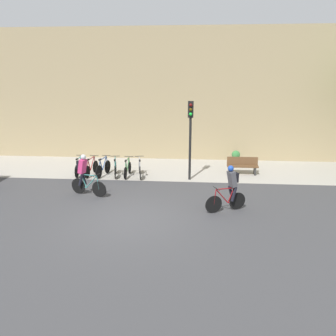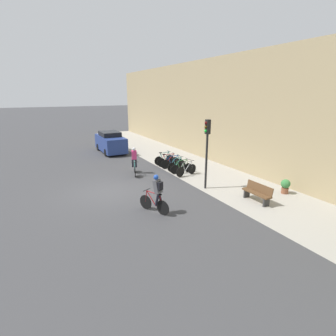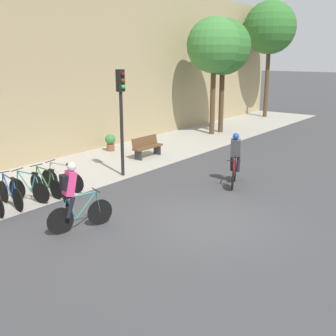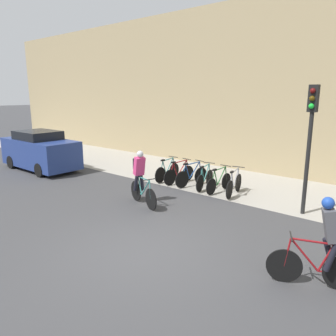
{
  "view_description": "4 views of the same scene",
  "coord_description": "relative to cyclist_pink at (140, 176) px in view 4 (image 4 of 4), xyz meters",
  "views": [
    {
      "loc": [
        2.18,
        -10.55,
        4.93
      ],
      "look_at": [
        1.14,
        2.57,
        1.22
      ],
      "focal_mm": 35.0,
      "sensor_mm": 36.0,
      "label": 1
    },
    {
      "loc": [
        13.23,
        -3.43,
        5.14
      ],
      "look_at": [
        0.7,
        3.23,
        1.07
      ],
      "focal_mm": 28.0,
      "sensor_mm": 36.0,
      "label": 2
    },
    {
      "loc": [
        -8.82,
        -5.48,
        4.32
      ],
      "look_at": [
        0.95,
        2.0,
        0.99
      ],
      "focal_mm": 45.0,
      "sensor_mm": 36.0,
      "label": 3
    },
    {
      "loc": [
        4.95,
        -4.93,
        3.56
      ],
      "look_at": [
        -1.1,
        2.23,
        1.43
      ],
      "focal_mm": 35.0,
      "sensor_mm": 36.0,
      "label": 4
    }
  ],
  "objects": [
    {
      "name": "parked_bike_1",
      "position": [
        -0.61,
        2.82,
        -0.55
      ],
      "size": [
        0.46,
        1.67,
        0.96
      ],
      "color": "black",
      "rests_on": "ground"
    },
    {
      "name": "cyclist_grey",
      "position": [
        5.99,
        -1.26,
        0.0
      ],
      "size": [
        1.55,
        0.75,
        1.78
      ],
      "color": "black",
      "rests_on": "ground"
    },
    {
      "name": "parked_bike_0",
      "position": [
        -1.24,
        2.82,
        -0.55
      ],
      "size": [
        0.46,
        1.65,
        0.96
      ],
      "color": "black",
      "rests_on": "ground"
    },
    {
      "name": "parked_bike_2",
      "position": [
        0.01,
        2.82,
        -0.54
      ],
      "size": [
        0.47,
        1.68,
        0.97
      ],
      "color": "black",
      "rests_on": "ground"
    },
    {
      "name": "cyclist_pink",
      "position": [
        0.0,
        0.0,
        0.0
      ],
      "size": [
        1.67,
        0.66,
        1.78
      ],
      "color": "black",
      "rests_on": "ground"
    },
    {
      "name": "parked_car",
      "position": [
        -7.22,
        0.5,
        -0.05
      ],
      "size": [
        4.3,
        1.84,
        1.85
      ],
      "color": "navy",
      "rests_on": "ground"
    },
    {
      "name": "parked_bike_3",
      "position": [
        0.64,
        2.83,
        -0.55
      ],
      "size": [
        0.48,
        1.57,
        0.96
      ],
      "color": "black",
      "rests_on": "ground"
    },
    {
      "name": "building_facade",
      "position": [
        2.41,
        6.9,
        2.88
      ],
      "size": [
        44.0,
        0.6,
        7.65
      ],
      "primitive_type": "cube",
      "color": "tan",
      "rests_on": "ground"
    },
    {
      "name": "parked_bike_4",
      "position": [
        1.27,
        2.82,
        -0.56
      ],
      "size": [
        0.46,
        1.64,
        0.94
      ],
      "color": "black",
      "rests_on": "ground"
    },
    {
      "name": "parked_bike_5",
      "position": [
        1.9,
        2.82,
        -0.55
      ],
      "size": [
        0.5,
        1.68,
        0.97
      ],
      "color": "black",
      "rests_on": "ground"
    },
    {
      "name": "traffic_light_pole",
      "position": [
        4.43,
        2.5,
        1.69
      ],
      "size": [
        0.26,
        0.3,
        3.81
      ],
      "color": "black",
      "rests_on": "ground"
    },
    {
      "name": "kerb_strip",
      "position": [
        2.41,
        4.35,
        -0.94
      ],
      "size": [
        44.0,
        4.5,
        0.01
      ],
      "primitive_type": "cube",
      "color": "#A39E93",
      "rests_on": "ground"
    },
    {
      "name": "ground",
      "position": [
        2.41,
        -2.4,
        -0.95
      ],
      "size": [
        200.0,
        200.0,
        0.0
      ],
      "primitive_type": "plane",
      "color": "#3D3D3F"
    }
  ]
}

